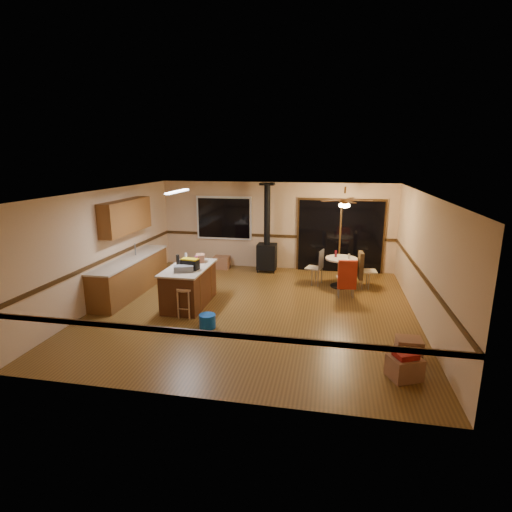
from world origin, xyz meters
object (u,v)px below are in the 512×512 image
(box_under_window, at_px, (222,262))
(box_corner_b, at_px, (409,348))
(wood_stove, at_px, (267,247))
(dining_table, at_px, (341,267))
(chair_left, at_px, (318,263))
(kitchen_island, at_px, (189,286))
(box_corner_a, at_px, (404,368))
(chair_near, at_px, (347,275))
(toolbox_grey, at_px, (184,269))
(toolbox_black, at_px, (190,265))
(chair_right, at_px, (362,265))
(bar_stool, at_px, (185,303))
(blue_bucket, at_px, (207,321))

(box_under_window, bearing_deg, box_corner_b, -45.92)
(wood_stove, distance_m, dining_table, 2.40)
(wood_stove, height_order, chair_left, wood_stove)
(dining_table, bearing_deg, box_under_window, 162.31)
(dining_table, bearing_deg, wood_stove, 153.18)
(kitchen_island, bearing_deg, dining_table, 29.85)
(chair_left, relative_size, box_under_window, 1.09)
(box_under_window, height_order, box_corner_a, box_under_window)
(chair_left, distance_m, chair_near, 1.20)
(kitchen_island, bearing_deg, toolbox_grey, -85.62)
(box_under_window, bearing_deg, wood_stove, -2.04)
(toolbox_black, height_order, chair_left, toolbox_black)
(toolbox_black, bearing_deg, chair_right, 29.64)
(toolbox_black, height_order, box_under_window, toolbox_black)
(wood_stove, distance_m, chair_left, 1.84)
(toolbox_grey, xyz_separation_m, box_corner_a, (4.31, -2.02, -0.79))
(wood_stove, relative_size, box_corner_b, 6.06)
(toolbox_black, height_order, dining_table, toolbox_black)
(bar_stool, height_order, box_under_window, bar_stool)
(dining_table, bearing_deg, toolbox_black, -147.12)
(chair_left, bearing_deg, bar_stool, -133.88)
(toolbox_grey, relative_size, box_corner_a, 0.91)
(wood_stove, distance_m, toolbox_black, 3.46)
(toolbox_grey, relative_size, chair_right, 0.60)
(wood_stove, bearing_deg, chair_right, -21.47)
(wood_stove, height_order, bar_stool, wood_stove)
(chair_left, xyz_separation_m, box_corner_b, (1.69, -3.72, -0.42))
(kitchen_island, bearing_deg, box_corner_a, -28.90)
(chair_right, bearing_deg, box_corner_b, -81.21)
(kitchen_island, relative_size, box_corner_b, 4.04)
(box_under_window, relative_size, box_corner_a, 1.03)
(blue_bucket, distance_m, box_under_window, 4.36)
(chair_near, bearing_deg, bar_stool, -151.81)
(box_corner_a, bearing_deg, chair_left, 108.69)
(toolbox_black, xyz_separation_m, chair_left, (2.73, 2.23, -0.42))
(bar_stool, distance_m, chair_right, 4.67)
(blue_bucket, relative_size, box_corner_a, 0.72)
(wood_stove, distance_m, chair_right, 2.85)
(blue_bucket, relative_size, box_under_window, 0.70)
(bar_stool, height_order, chair_left, chair_left)
(wood_stove, bearing_deg, toolbox_black, -110.29)
(toolbox_black, distance_m, box_under_window, 3.39)
(blue_bucket, height_order, chair_left, chair_left)
(chair_right, distance_m, box_under_window, 4.22)
(kitchen_island, relative_size, box_under_window, 3.56)
(bar_stool, distance_m, box_under_window, 3.84)
(dining_table, xyz_separation_m, chair_right, (0.52, 0.04, 0.07))
(blue_bucket, xyz_separation_m, box_under_window, (-0.90, 4.26, 0.05))
(toolbox_black, height_order, bar_stool, toolbox_black)
(dining_table, bearing_deg, toolbox_grey, -145.50)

